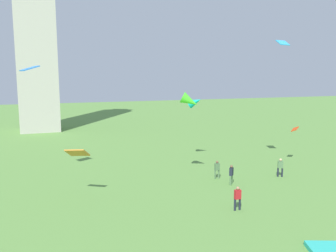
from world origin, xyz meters
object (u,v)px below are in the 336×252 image
Objects in this scene: kite_flying_2 at (283,43)px; kite_bundle_0 at (326,249)px; person_0 at (238,197)px; person_3 at (280,166)px; kite_flying_3 at (195,102)px; kite_flying_1 at (30,68)px; kite_flying_4 at (190,101)px; person_4 at (217,169)px; kite_flying_0 at (295,129)px; person_2 at (231,174)px; kite_flying_5 at (77,153)px.

kite_flying_2 reaches higher than kite_bundle_0.
person_0 is 0.99× the size of person_3.
person_3 is 12.25m from kite_flying_2.
kite_flying_2 is at bearing -86.07° from kite_flying_3.
kite_bundle_0 is (1.51, -6.88, -0.87)m from person_0.
kite_flying_1 reaches higher than kite_flying_4.
kite_flying_2 reaches higher than person_4.
kite_flying_1 is at bearing -39.16° from person_0.
kite_flying_1 is 24.08m from kite_flying_2.
kite_flying_1 is (-13.86, 11.89, 9.33)m from person_0.
kite_flying_4 is at bearing 97.38° from kite_bundle_0.
kite_flying_4 is at bearing -85.61° from person_0.
kite_flying_0 is at bearing 129.57° from kite_flying_2.
kite_flying_0 is 0.55× the size of kite_bundle_0.
kite_flying_4 reaches higher than person_0.
person_2 is at bearing -52.79° from kite_flying_2.
kite_flying_3 is (16.85, 2.20, -3.52)m from kite_flying_1.
kite_flying_5 reaches higher than kite_bundle_0.
kite_flying_0 is at bearing 10.71° from person_4.
kite_bundle_0 is at bearing -13.73° from kite_flying_2.
kite_bundle_0 is at bearing 167.03° from kite_flying_5.
person_0 is 5.92m from person_2.
kite_flying_1 reaches higher than person_3.
kite_flying_1 is (-27.08, 2.06, 6.50)m from kite_flying_0.
person_3 reaches higher than kite_bundle_0.
kite_flying_1 is 0.91× the size of kite_bundle_0.
kite_flying_4 reaches higher than kite_bundle_0.
person_3 is at bearing -16.58° from kite_flying_2.
kite_flying_4 is (13.46, -4.01, -2.90)m from kite_flying_1.
kite_flying_1 reaches higher than kite_flying_5.
person_0 is 1.17× the size of kite_flying_2.
person_4 is at bearing -141.74° from kite_flying_3.
kite_flying_3 is (0.39, 8.77, 5.79)m from person_2.
kite_flying_3 is at bearing 149.39° from person_3.
person_2 reaches higher than person_4.
person_2 is 0.91× the size of kite_flying_5.
person_2 is 11.87m from kite_flying_0.
person_0 is at bearing -176.43° from kite_flying_5.
kite_flying_5 is at bearing 123.96° from kite_flying_4.
person_4 is 0.93× the size of kite_flying_3.
person_4 is 11.59m from kite_flying_0.
kite_bundle_0 is at bearing 103.80° from person_0.
person_0 is at bearing -177.77° from kite_flying_0.
person_3 is 19.13m from kite_flying_5.
kite_flying_5 is at bearing 163.96° from kite_flying_3.
kite_flying_3 reaches higher than kite_flying_0.
kite_flying_0 is 0.51× the size of kite_flying_4.
kite_flying_5 is (3.26, -5.49, -6.59)m from kite_flying_1.
person_4 is (-6.07, 1.50, -0.03)m from person_3.
person_2 is at bearing 168.60° from kite_flying_0.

